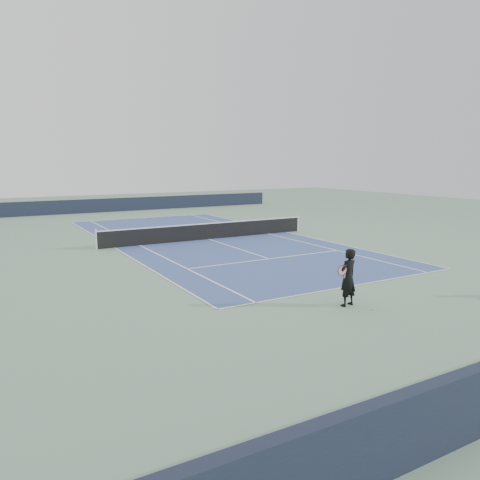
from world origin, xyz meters
TOP-DOWN VIEW (x-y plane):
  - ground at (0.00, 0.00)m, footprint 80.00×80.00m
  - court_surface at (0.00, 0.00)m, footprint 10.97×23.77m
  - tennis_net at (0.00, 0.00)m, footprint 12.90×0.10m
  - windscreen_far at (0.00, 17.88)m, footprint 30.00×0.25m
  - tennis_player at (-1.77, -13.53)m, footprint 0.83×0.61m
  - tennis_ball at (-1.40, -14.27)m, footprint 0.07×0.07m

SIDE VIEW (x-z plane):
  - ground at x=0.00m, z-range 0.00..0.00m
  - court_surface at x=0.00m, z-range 0.00..0.01m
  - tennis_ball at x=-1.40m, z-range 0.00..0.07m
  - tennis_net at x=0.00m, z-range -0.03..1.04m
  - windscreen_far at x=0.00m, z-range 0.00..1.20m
  - tennis_player at x=-1.77m, z-range 0.00..1.82m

